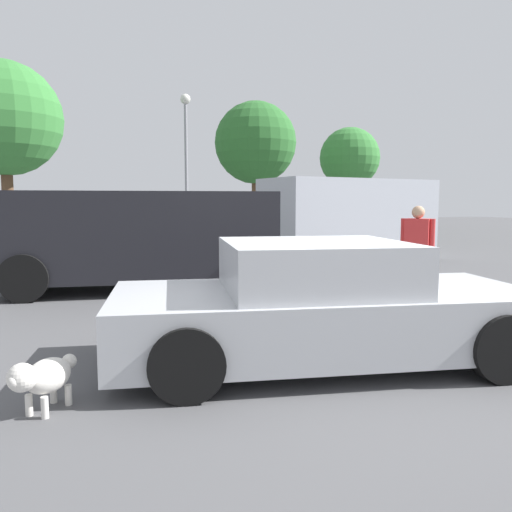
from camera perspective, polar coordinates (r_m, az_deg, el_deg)
name	(u,v)px	position (r m, az deg, el deg)	size (l,w,h in m)	color
ground_plane	(335,365)	(5.39, 8.77, -11.84)	(80.00, 80.00, 0.00)	#515154
sedan_foreground	(321,306)	(5.35, 7.25, -5.54)	(4.53, 2.60, 1.25)	#B7BABF
dog	(43,377)	(4.44, -22.50, -12.23)	(0.52, 0.58, 0.47)	white
van_white	(349,217)	(14.59, 10.21, 4.24)	(5.07, 2.75, 2.25)	#B2B7C1
suv_dark	(141,236)	(9.89, -12.65, 2.19)	(5.16, 2.76, 1.83)	black
pedestrian	(417,244)	(9.16, 17.41, 1.29)	(0.44, 0.46, 1.58)	navy
light_post_mid	(186,141)	(23.19, -7.76, 12.49)	(0.44, 0.44, 6.28)	gray
tree_back_left	(256,143)	(27.02, -0.05, 12.38)	(4.18, 4.18, 6.74)	brown
tree_back_center	(350,158)	(31.45, 10.33, 10.62)	(3.54, 3.54, 6.00)	brown
tree_back_right	(4,119)	(22.34, -26.11, 13.46)	(4.31, 4.31, 6.94)	brown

